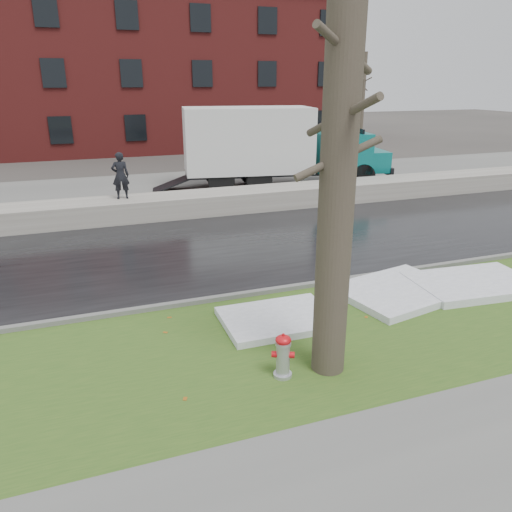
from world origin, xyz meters
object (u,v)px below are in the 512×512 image
object	(u,v)px
tree	(339,163)
worker	(120,176)
fire_hydrant	(283,354)
box_truck	(273,146)

from	to	relation	value
tree	worker	size ratio (longest dim) A/B	4.28
fire_hydrant	box_truck	world-z (taller)	box_truck
box_truck	worker	size ratio (longest dim) A/B	6.70
worker	tree	bearing A→B (deg)	103.00
fire_hydrant	box_truck	bearing A→B (deg)	93.55
fire_hydrant	tree	distance (m)	3.14
fire_hydrant	tree	world-z (taller)	tree
tree	box_truck	distance (m)	15.29
fire_hydrant	tree	bearing A→B (deg)	22.91
tree	worker	bearing A→B (deg)	101.23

